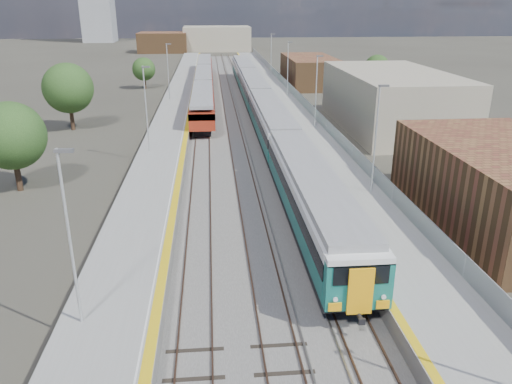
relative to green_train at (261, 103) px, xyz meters
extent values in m
plane|color=#47443A|center=(-1.50, 0.68, -2.33)|extent=(320.00, 320.00, 0.00)
cube|color=#565451|center=(-3.75, 3.18, -2.30)|extent=(10.50, 155.00, 0.06)
cube|color=#4C3323|center=(-0.72, 5.68, -2.22)|extent=(0.07, 160.00, 0.14)
cube|color=#4C3323|center=(0.72, 5.68, -2.22)|extent=(0.07, 160.00, 0.14)
cube|color=#4C3323|center=(-4.22, 5.68, -2.22)|extent=(0.07, 160.00, 0.14)
cube|color=#4C3323|center=(-2.78, 5.68, -2.22)|extent=(0.07, 160.00, 0.14)
cube|color=#4C3323|center=(-7.72, 5.68, -2.22)|extent=(0.07, 160.00, 0.14)
cube|color=#4C3323|center=(-6.28, 5.68, -2.22)|extent=(0.07, 160.00, 0.14)
cube|color=gray|center=(-1.05, 5.68, -2.23)|extent=(0.08, 160.00, 0.10)
cube|color=gray|center=(-2.45, 5.68, -2.23)|extent=(0.08, 160.00, 0.10)
cube|color=slate|center=(3.75, 3.18, -1.83)|extent=(4.70, 155.00, 1.00)
cube|color=gray|center=(3.75, 3.18, -1.33)|extent=(4.70, 155.00, 0.03)
cube|color=gold|center=(1.65, 3.18, -1.31)|extent=(0.40, 155.00, 0.01)
cube|color=gray|center=(5.95, 3.18, -0.73)|extent=(0.06, 155.00, 1.20)
cylinder|color=#9EA0A3|center=(5.10, -27.32, 2.44)|extent=(0.12, 0.12, 7.50)
cube|color=#4C4C4F|center=(5.35, -27.32, 6.09)|extent=(0.70, 0.18, 0.14)
cylinder|color=#9EA0A3|center=(5.10, -7.32, 2.44)|extent=(0.12, 0.12, 7.50)
cube|color=#4C4C4F|center=(5.35, -7.32, 6.09)|extent=(0.70, 0.18, 0.14)
cylinder|color=#9EA0A3|center=(5.10, 12.68, 2.44)|extent=(0.12, 0.12, 7.50)
cube|color=#4C4C4F|center=(5.35, 12.68, 6.09)|extent=(0.70, 0.18, 0.14)
cylinder|color=#9EA0A3|center=(5.10, 32.68, 2.44)|extent=(0.12, 0.12, 7.50)
cube|color=#4C4C4F|center=(5.35, 32.68, 6.09)|extent=(0.70, 0.18, 0.14)
cube|color=slate|center=(-10.55, 3.18, -1.83)|extent=(4.30, 155.00, 1.00)
cube|color=gray|center=(-10.55, 3.18, -1.33)|extent=(4.30, 155.00, 0.03)
cube|color=gold|center=(-8.65, 3.18, -1.31)|extent=(0.45, 155.00, 0.01)
cube|color=silver|center=(-9.00, 3.18, -1.31)|extent=(0.08, 155.00, 0.01)
cylinder|color=#9EA0A3|center=(-11.70, -41.32, 2.44)|extent=(0.12, 0.12, 7.50)
cube|color=#4C4C4F|center=(-11.45, -41.32, 6.09)|extent=(0.70, 0.18, 0.14)
cylinder|color=#9EA0A3|center=(-11.70, -15.32, 2.44)|extent=(0.12, 0.12, 7.50)
cube|color=#4C4C4F|center=(-11.45, -15.32, 6.09)|extent=(0.70, 0.18, 0.14)
cylinder|color=#9EA0A3|center=(-11.70, 10.68, 2.44)|extent=(0.12, 0.12, 7.50)
cube|color=#4C4C4F|center=(-11.45, 10.68, 6.09)|extent=(0.70, 0.18, 0.14)
cube|color=brown|center=(12.50, -31.32, 0.27)|extent=(9.00, 16.00, 5.20)
cube|color=#9C967D|center=(14.50, -4.32, 0.87)|extent=(11.00, 22.00, 6.40)
cube|color=brown|center=(11.50, 28.68, 0.07)|extent=(8.00, 18.00, 4.80)
cube|color=#9C967D|center=(-3.50, 100.68, 1.17)|extent=(20.00, 14.00, 7.00)
cube|color=brown|center=(-19.50, 95.68, 0.47)|extent=(14.00, 12.00, 5.60)
cube|color=black|center=(0.00, -31.06, -1.41)|extent=(2.84, 20.35, 0.48)
cube|color=#125D55|center=(0.00, -31.06, -0.58)|extent=(2.94, 20.35, 1.19)
cube|color=black|center=(0.00, -31.06, 0.36)|extent=(3.01, 20.35, 0.81)
cube|color=silver|center=(0.00, -31.06, 1.01)|extent=(2.94, 20.35, 0.50)
cube|color=gray|center=(0.00, -31.06, 1.45)|extent=(2.61, 20.35, 0.42)
cube|color=black|center=(0.00, -10.20, -1.41)|extent=(2.84, 20.35, 0.48)
cube|color=#125D55|center=(0.00, -10.20, -0.58)|extent=(2.94, 20.35, 1.19)
cube|color=black|center=(0.00, -10.20, 0.36)|extent=(3.01, 20.35, 0.81)
cube|color=silver|center=(0.00, -10.20, 1.01)|extent=(2.94, 20.35, 0.50)
cube|color=gray|center=(0.00, -10.20, 1.45)|extent=(2.61, 20.35, 0.42)
cube|color=black|center=(0.00, 10.65, -1.41)|extent=(2.84, 20.35, 0.48)
cube|color=#125D55|center=(0.00, 10.65, -0.58)|extent=(2.94, 20.35, 1.19)
cube|color=black|center=(0.00, 10.65, 0.36)|extent=(3.01, 20.35, 0.81)
cube|color=silver|center=(0.00, 10.65, 1.01)|extent=(2.94, 20.35, 0.50)
cube|color=gray|center=(0.00, 10.65, 1.45)|extent=(2.61, 20.35, 0.42)
cube|color=black|center=(0.00, 31.51, -1.41)|extent=(2.84, 20.35, 0.48)
cube|color=#125D55|center=(0.00, 31.51, -0.58)|extent=(2.94, 20.35, 1.19)
cube|color=black|center=(0.00, 31.51, 0.36)|extent=(3.01, 20.35, 0.81)
cube|color=silver|center=(0.00, 31.51, 1.01)|extent=(2.94, 20.35, 0.50)
cube|color=gray|center=(0.00, 31.51, 1.45)|extent=(2.61, 20.35, 0.42)
cube|color=#125D55|center=(0.00, -41.49, -0.09)|extent=(2.92, 0.63, 2.19)
cube|color=black|center=(0.00, -41.82, 0.54)|extent=(2.40, 0.06, 0.84)
cube|color=#F7A610|center=(0.00, -41.88, -0.19)|extent=(1.10, 0.10, 2.19)
cube|color=black|center=(-7.00, 0.76, -1.87)|extent=(1.87, 15.86, 0.65)
cube|color=maroon|center=(-7.00, 0.76, -0.32)|extent=(2.75, 18.66, 1.96)
cube|color=black|center=(-7.00, 0.76, 0.17)|extent=(2.81, 18.66, 0.69)
cube|color=gray|center=(-7.00, 0.76, 1.16)|extent=(2.46, 18.66, 0.39)
cube|color=black|center=(-7.00, 19.92, -1.87)|extent=(1.87, 15.86, 0.65)
cube|color=maroon|center=(-7.00, 19.92, -0.32)|extent=(2.75, 18.66, 1.96)
cube|color=black|center=(-7.00, 19.92, 0.17)|extent=(2.81, 18.66, 0.69)
cube|color=gray|center=(-7.00, 19.92, 1.16)|extent=(2.46, 18.66, 0.39)
cube|color=black|center=(-7.00, 39.08, -1.87)|extent=(1.87, 15.86, 0.65)
cube|color=maroon|center=(-7.00, 39.08, -0.32)|extent=(2.75, 18.66, 1.96)
cube|color=black|center=(-7.00, 39.08, 0.17)|extent=(2.81, 18.66, 0.69)
cube|color=gray|center=(-7.00, 39.08, 1.16)|extent=(2.46, 18.66, 0.39)
cylinder|color=#382619|center=(-20.83, -22.09, -1.13)|extent=(0.44, 0.44, 2.39)
sphere|color=#1F3D17|center=(-20.83, -22.09, 1.99)|extent=(5.05, 5.05, 5.05)
cylinder|color=#382619|center=(-21.74, -2.16, -1.03)|extent=(0.44, 0.44, 2.61)
sphere|color=#1F3D17|center=(-21.74, -2.16, 2.38)|extent=(5.51, 5.51, 5.51)
cylinder|color=#382619|center=(-17.00, 26.83, -1.43)|extent=(0.44, 0.44, 1.80)
sphere|color=#1F3D17|center=(-17.00, 26.83, 0.93)|extent=(3.81, 3.81, 3.81)
cylinder|color=#382619|center=(21.62, 22.97, -1.34)|extent=(0.44, 0.44, 1.97)
sphere|color=#1F3D17|center=(21.62, 22.97, 1.23)|extent=(4.17, 4.17, 4.17)
camera|label=1|loc=(-6.01, -59.52, 11.14)|focal=35.00mm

